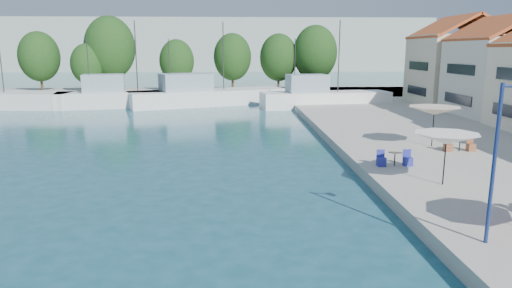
{
  "coord_description": "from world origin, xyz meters",
  "views": [
    {
      "loc": [
        -0.44,
        0.94,
        6.54
      ],
      "look_at": [
        0.66,
        26.0,
        1.35
      ],
      "focal_mm": 32.0,
      "sensor_mm": 36.0,
      "label": 1
    }
  ],
  "objects_px": {
    "trawler_04": "(322,98)",
    "street_lamp": "(509,134)",
    "umbrella_white": "(446,139)",
    "umbrella_cream": "(434,111)",
    "trawler_03": "(205,96)",
    "trawler_02": "(121,98)"
  },
  "relations": [
    {
      "from": "trawler_04",
      "to": "trawler_03",
      "type": "bearing_deg",
      "value": 158.88
    },
    {
      "from": "street_lamp",
      "to": "umbrella_cream",
      "type": "bearing_deg",
      "value": 88.52
    },
    {
      "from": "trawler_02",
      "to": "trawler_03",
      "type": "distance_m",
      "value": 9.76
    },
    {
      "from": "trawler_04",
      "to": "umbrella_white",
      "type": "distance_m",
      "value": 32.71
    },
    {
      "from": "umbrella_cream",
      "to": "street_lamp",
      "type": "height_order",
      "value": "street_lamp"
    },
    {
      "from": "umbrella_white",
      "to": "umbrella_cream",
      "type": "height_order",
      "value": "umbrella_cream"
    },
    {
      "from": "umbrella_white",
      "to": "umbrella_cream",
      "type": "relative_size",
      "value": 0.9
    },
    {
      "from": "trawler_02",
      "to": "street_lamp",
      "type": "xyz_separation_m",
      "value": [
        21.44,
        -40.58,
        3.02
      ]
    },
    {
      "from": "trawler_04",
      "to": "street_lamp",
      "type": "relative_size",
      "value": 3.01
    },
    {
      "from": "trawler_02",
      "to": "umbrella_white",
      "type": "height_order",
      "value": "trawler_02"
    },
    {
      "from": "trawler_03",
      "to": "trawler_04",
      "type": "relative_size",
      "value": 1.29
    },
    {
      "from": "umbrella_white",
      "to": "trawler_02",
      "type": "bearing_deg",
      "value": 123.4
    },
    {
      "from": "umbrella_white",
      "to": "street_lamp",
      "type": "distance_m",
      "value": 6.58
    },
    {
      "from": "trawler_02",
      "to": "trawler_04",
      "type": "distance_m",
      "value": 23.27
    },
    {
      "from": "trawler_03",
      "to": "umbrella_cream",
      "type": "height_order",
      "value": "trawler_03"
    },
    {
      "from": "trawler_03",
      "to": "trawler_02",
      "type": "bearing_deg",
      "value": 167.72
    },
    {
      "from": "street_lamp",
      "to": "umbrella_white",
      "type": "bearing_deg",
      "value": 94.23
    },
    {
      "from": "umbrella_cream",
      "to": "street_lamp",
      "type": "distance_m",
      "value": 15.17
    },
    {
      "from": "trawler_04",
      "to": "trawler_02",
      "type": "bearing_deg",
      "value": 168.29
    },
    {
      "from": "trawler_03",
      "to": "umbrella_cream",
      "type": "distance_m",
      "value": 32.01
    },
    {
      "from": "umbrella_white",
      "to": "umbrella_cream",
      "type": "distance_m",
      "value": 8.75
    },
    {
      "from": "umbrella_cream",
      "to": "trawler_03",
      "type": "bearing_deg",
      "value": 120.01
    }
  ]
}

